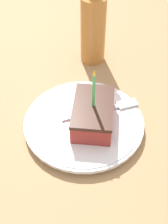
# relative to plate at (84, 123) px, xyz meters

# --- Properties ---
(ground_plane) EXTENTS (2.40, 2.40, 0.04)m
(ground_plane) POSITION_rel_plate_xyz_m (0.02, -0.01, -0.03)
(ground_plane) COLOR #9E754C
(ground_plane) RESTS_ON ground
(plate) EXTENTS (0.25, 0.25, 0.02)m
(plate) POSITION_rel_plate_xyz_m (0.00, 0.00, 0.00)
(plate) COLOR silver
(plate) RESTS_ON ground_plane
(cake_slice) EXTENTS (0.08, 0.12, 0.14)m
(cake_slice) POSITION_rel_plate_xyz_m (-0.02, 0.00, 0.03)
(cake_slice) COLOR #99332D
(cake_slice) RESTS_ON plate
(fork) EXTENTS (0.17, 0.09, 0.00)m
(fork) POSITION_rel_plate_xyz_m (-0.04, -0.04, 0.01)
(fork) COLOR #B2B2B7
(fork) RESTS_ON plate
(bottle) EXTENTS (0.06, 0.06, 0.23)m
(bottle) POSITION_rel_plate_xyz_m (0.00, -0.24, 0.08)
(bottle) COLOR #B27233
(bottle) RESTS_ON ground_plane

